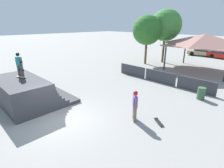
# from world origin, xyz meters

# --- Properties ---
(ground_plane) EXTENTS (160.00, 160.00, 0.00)m
(ground_plane) POSITION_xyz_m (0.00, 0.00, 0.00)
(ground_plane) COLOR gray
(quarter_pipe_ramp) EXTENTS (4.64, 4.09, 1.72)m
(quarter_pipe_ramp) POSITION_xyz_m (-3.59, -0.52, 0.78)
(quarter_pipe_ramp) COLOR #38383D
(quarter_pipe_ramp) RESTS_ON ground
(skater_on_deck) EXTENTS (0.68, 0.31, 1.56)m
(skater_on_deck) POSITION_xyz_m (-4.27, -0.44, 2.61)
(skater_on_deck) COLOR #4C4C51
(skater_on_deck) RESTS_ON quarter_pipe_ramp
(skateboard_on_deck) EXTENTS (0.79, 0.43, 0.09)m
(skateboard_on_deck) POSITION_xyz_m (-3.86, -0.57, 1.77)
(skateboard_on_deck) COLOR red
(skateboard_on_deck) RESTS_ON quarter_pipe_ramp
(bystander_walking) EXTENTS (0.55, 0.56, 1.72)m
(bystander_walking) POSITION_xyz_m (2.73, 2.83, 1.01)
(bystander_walking) COLOR #6B6051
(bystander_walking) RESTS_ON ground
(skateboard_on_ground) EXTENTS (0.80, 0.63, 0.09)m
(skateboard_on_ground) POSITION_xyz_m (3.83, 3.53, 0.06)
(skateboard_on_ground) COLOR blue
(skateboard_on_ground) RESTS_ON ground
(barrier_fence) EXTENTS (9.20, 0.12, 1.05)m
(barrier_fence) POSITION_xyz_m (0.30, 9.52, 0.53)
(barrier_fence) COLOR #3D3D42
(barrier_fence) RESTS_ON ground
(pavilion_shelter) EXTENTS (7.09, 5.97, 3.99)m
(pavilion_shelter) POSITION_xyz_m (1.27, 16.43, 3.33)
(pavilion_shelter) COLOR #2D2D33
(pavilion_shelter) RESTS_ON ground
(tree_beside_pavilion) EXTENTS (3.63, 3.63, 6.05)m
(tree_beside_pavilion) POSITION_xyz_m (-5.14, 15.03, 4.22)
(tree_beside_pavilion) COLOR brown
(tree_beside_pavilion) RESTS_ON ground
(tree_far_back) EXTENTS (3.98, 3.98, 6.78)m
(tree_far_back) POSITION_xyz_m (-4.04, 17.49, 4.78)
(tree_far_back) COLOR brown
(tree_far_back) RESTS_ON ground
(trash_bin) EXTENTS (0.52, 0.52, 0.85)m
(trash_bin) POSITION_xyz_m (4.25, 8.35, 0.42)
(trash_bin) COLOR #385B3D
(trash_bin) RESTS_ON ground
(parked_car_tan) EXTENTS (4.37, 2.21, 1.27)m
(parked_car_tan) POSITION_xyz_m (-2.11, 26.42, 0.60)
(parked_car_tan) COLOR tan
(parked_car_tan) RESTS_ON ground
(parked_car_red) EXTENTS (4.62, 2.44, 1.27)m
(parked_car_red) POSITION_xyz_m (1.16, 26.08, 0.60)
(parked_car_red) COLOR red
(parked_car_red) RESTS_ON ground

